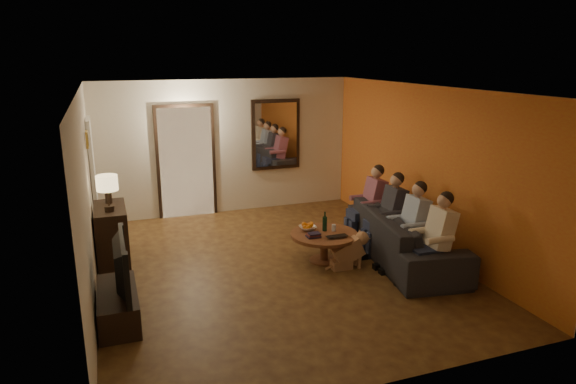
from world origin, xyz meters
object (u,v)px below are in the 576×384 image
object	(u,v)px
tv_stand	(118,306)
person_a	(435,243)
dresser	(112,235)
bowl	(308,228)
tv	(114,265)
coffee_table	(324,247)
sofa	(404,236)
person_c	(389,217)
person_b	(411,229)
laptop	(338,238)
person_d	(371,206)
table_lamp	(108,193)
wine_bottle	(325,221)
dog	(348,250)

from	to	relation	value
tv_stand	person_a	bearing A→B (deg)	-5.80
dresser	bowl	world-z (taller)	dresser
tv	person_a	bearing A→B (deg)	-95.80
coffee_table	sofa	bearing A→B (deg)	-15.91
person_c	coffee_table	size ratio (longest dim) A/B	1.18
person_b	bowl	bearing A→B (deg)	145.87
dresser	coffee_table	world-z (taller)	dresser
tv_stand	person_b	xyz separation A→B (m)	(4.10, 0.18, 0.41)
dresser	person_b	bearing A→B (deg)	-22.42
laptop	dresser	bearing A→B (deg)	156.01
tv	person_c	xyz separation A→B (m)	(4.10, 0.78, -0.10)
tv_stand	sofa	size ratio (longest dim) A/B	0.44
person_b	laptop	xyz separation A→B (m)	(-0.99, 0.36, -0.14)
coffee_table	person_d	bearing A→B (deg)	27.35
tv	person_a	xyz separation A→B (m)	(4.10, -0.42, -0.10)
person_a	person_b	xyz separation A→B (m)	(0.00, 0.60, 0.00)
bowl	person_c	bearing A→B (deg)	-11.53
dresser	table_lamp	bearing A→B (deg)	-90.00
sofa	person_a	world-z (taller)	person_a
tv	person_a	distance (m)	4.12
person_d	person_a	bearing A→B (deg)	-90.00
wine_bottle	dresser	bearing A→B (deg)	162.72
tv	dog	distance (m)	3.30
person_a	bowl	size ratio (longest dim) A/B	4.63
person_c	person_d	distance (m)	0.60
tv	person_c	world-z (taller)	person_c
table_lamp	person_a	distance (m)	4.62
dresser	table_lamp	xyz separation A→B (m)	(0.00, -0.22, 0.71)
table_lamp	coffee_table	bearing A→B (deg)	-15.45
person_a	wine_bottle	distance (m)	1.69
sofa	person_c	bearing A→B (deg)	27.62
person_b	dog	bearing A→B (deg)	161.83
dresser	dog	world-z (taller)	dresser
person_d	coffee_table	size ratio (longest dim) A/B	1.18
dresser	sofa	world-z (taller)	dresser
laptop	sofa	bearing A→B (deg)	-3.87
person_b	person_a	bearing A→B (deg)	-90.00
dresser	person_d	distance (m)	4.13
person_a	person_d	xyz separation A→B (m)	(0.00, 1.80, 0.00)
tv	coffee_table	distance (m)	3.16
tv_stand	dog	world-z (taller)	dog
person_c	person_d	xyz separation A→B (m)	(0.00, 0.60, 0.00)
tv_stand	coffee_table	size ratio (longest dim) A/B	1.11
coffee_table	person_b	bearing A→B (deg)	-30.44
tv_stand	bowl	distance (m)	3.03
dresser	person_b	distance (m)	4.43
person_a	wine_bottle	world-z (taller)	person_a
person_b	dog	size ratio (longest dim) A/B	2.14
dresser	tv_stand	bearing A→B (deg)	-90.00
table_lamp	tv_stand	distance (m)	1.91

